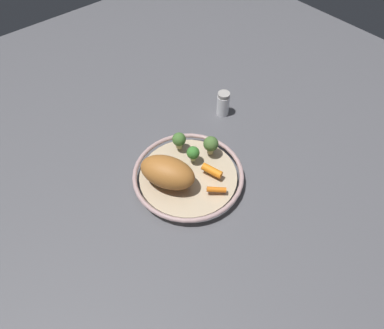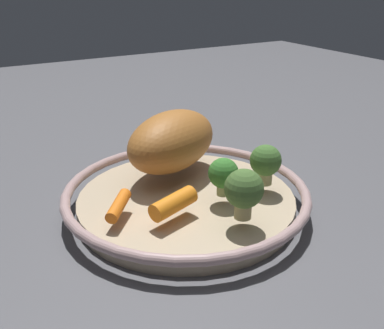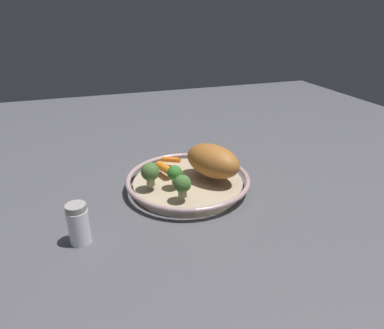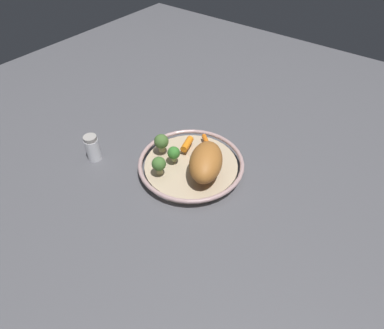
# 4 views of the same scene
# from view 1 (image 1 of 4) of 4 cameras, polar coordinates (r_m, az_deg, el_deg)

# --- Properties ---
(ground_plane) EXTENTS (2.25, 2.25, 0.00)m
(ground_plane) POSITION_cam_1_polar(r_m,az_deg,el_deg) (1.03, -0.61, -2.52)
(ground_plane) COLOR #4C4C51
(serving_bowl) EXTENTS (0.32, 0.32, 0.04)m
(serving_bowl) POSITION_cam_1_polar(r_m,az_deg,el_deg) (1.01, -0.61, -1.88)
(serving_bowl) COLOR tan
(serving_bowl) RESTS_ON ground_plane
(roast_chicken_piece) EXTENTS (0.18, 0.15, 0.08)m
(roast_chicken_piece) POSITION_cam_1_polar(r_m,az_deg,el_deg) (0.95, -4.01, -1.25)
(roast_chicken_piece) COLOR #A3622A
(roast_chicken_piece) RESTS_ON serving_bowl
(baby_carrot_right) EXTENTS (0.06, 0.04, 0.02)m
(baby_carrot_right) POSITION_cam_1_polar(r_m,az_deg,el_deg) (0.99, 3.26, -1.00)
(baby_carrot_right) COLOR orange
(baby_carrot_right) RESTS_ON serving_bowl
(baby_carrot_near_rim) EXTENTS (0.05, 0.05, 0.02)m
(baby_carrot_near_rim) POSITION_cam_1_polar(r_m,az_deg,el_deg) (0.96, 3.98, -4.08)
(baby_carrot_near_rim) COLOR orange
(baby_carrot_near_rim) RESTS_ON serving_bowl
(broccoli_floret_large) EXTENTS (0.04, 0.04, 0.05)m
(broccoli_floret_large) POSITION_cam_1_polar(r_m,az_deg,el_deg) (1.04, -2.11, 4.03)
(broccoli_floret_large) COLOR tan
(broccoli_floret_large) RESTS_ON serving_bowl
(broccoli_floret_edge) EXTENTS (0.04, 0.04, 0.06)m
(broccoli_floret_edge) POSITION_cam_1_polar(r_m,az_deg,el_deg) (1.03, 3.08, 3.31)
(broccoli_floret_edge) COLOR tan
(broccoli_floret_edge) RESTS_ON serving_bowl
(broccoli_floret_small) EXTENTS (0.04, 0.04, 0.05)m
(broccoli_floret_small) POSITION_cam_1_polar(r_m,az_deg,el_deg) (1.01, 0.18, 1.88)
(broccoli_floret_small) COLOR #98A866
(broccoli_floret_small) RESTS_ON serving_bowl
(salt_shaker) EXTENTS (0.04, 0.04, 0.09)m
(salt_shaker) POSITION_cam_1_polar(r_m,az_deg,el_deg) (1.20, 5.06, 9.80)
(salt_shaker) COLOR white
(salt_shaker) RESTS_ON ground_plane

